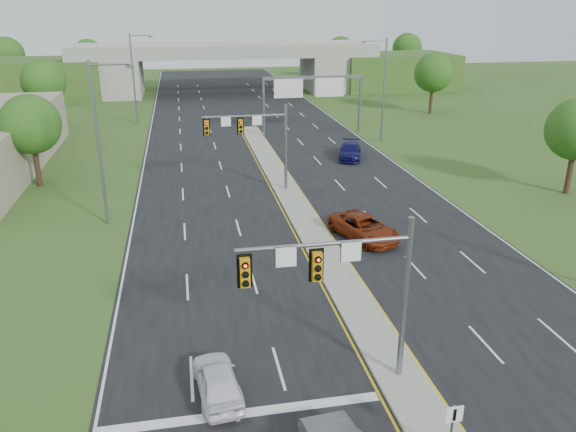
% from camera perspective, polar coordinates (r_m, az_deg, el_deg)
% --- Properties ---
extents(ground, '(240.00, 240.00, 0.00)m').
position_cam_1_polar(ground, '(24.26, 11.14, -15.76)').
color(ground, '#3A4F1C').
rests_on(ground, ground).
extents(road, '(24.00, 160.00, 0.02)m').
position_cam_1_polar(road, '(55.37, -2.13, 5.81)').
color(road, black).
rests_on(road, ground).
extents(median, '(2.00, 54.00, 0.16)m').
position_cam_1_polar(median, '(44.02, 0.26, 1.97)').
color(median, gray).
rests_on(median, road).
extents(lane_markings, '(23.72, 160.00, 0.01)m').
position_cam_1_polar(lane_markings, '(49.49, -1.74, 4.01)').
color(lane_markings, gold).
rests_on(lane_markings, road).
extents(signal_mast_near, '(6.62, 0.60, 7.00)m').
position_cam_1_polar(signal_mast_near, '(21.02, 6.32, -6.40)').
color(signal_mast_near, slate).
rests_on(signal_mast_near, ground).
extents(signal_mast_far, '(6.62, 0.60, 7.00)m').
position_cam_1_polar(signal_mast_far, '(44.25, -3.12, 8.26)').
color(signal_mast_far, slate).
rests_on(signal_mast_far, ground).
extents(keep_right_sign, '(0.60, 0.13, 2.20)m').
position_cam_1_polar(keep_right_sign, '(20.14, 16.40, -19.56)').
color(keep_right_sign, slate).
rests_on(keep_right_sign, ground).
extents(sign_gantry, '(11.58, 0.44, 6.67)m').
position_cam_1_polar(sign_gantry, '(65.15, 2.40, 12.76)').
color(sign_gantry, slate).
rests_on(sign_gantry, ground).
extents(overpass, '(80.00, 14.00, 8.10)m').
position_cam_1_polar(overpass, '(98.81, -6.28, 14.40)').
color(overpass, gray).
rests_on(overpass, ground).
extents(lightpole_l_mid, '(2.85, 0.25, 11.00)m').
position_cam_1_polar(lightpole_l_mid, '(39.13, -18.49, 7.63)').
color(lightpole_l_mid, slate).
rests_on(lightpole_l_mid, ground).
extents(lightpole_l_far, '(2.85, 0.25, 11.00)m').
position_cam_1_polar(lightpole_l_far, '(73.55, -15.30, 13.67)').
color(lightpole_l_far, slate).
rests_on(lightpole_l_far, ground).
extents(lightpole_r_far, '(2.85, 0.25, 11.00)m').
position_cam_1_polar(lightpole_r_far, '(62.23, 9.56, 12.93)').
color(lightpole_r_far, slate).
rests_on(lightpole_r_far, ground).
extents(tree_l_near, '(4.80, 4.80, 7.60)m').
position_cam_1_polar(tree_l_near, '(50.21, -24.70, 8.44)').
color(tree_l_near, '#382316').
rests_on(tree_l_near, ground).
extents(tree_l_mid, '(5.20, 5.20, 8.12)m').
position_cam_1_polar(tree_l_mid, '(75.15, -23.58, 12.38)').
color(tree_l_mid, '#382316').
rests_on(tree_l_mid, ground).
extents(tree_r_mid, '(5.20, 5.20, 8.12)m').
position_cam_1_polar(tree_r_mid, '(80.92, 14.56, 13.89)').
color(tree_r_mid, '#382316').
rests_on(tree_r_mid, ground).
extents(tree_back_a, '(6.00, 6.00, 8.85)m').
position_cam_1_polar(tree_back_a, '(116.16, -26.64, 14.49)').
color(tree_back_a, '#382316').
rests_on(tree_back_a, ground).
extents(tree_back_b, '(5.60, 5.60, 8.32)m').
position_cam_1_polar(tree_back_b, '(113.38, -19.58, 15.18)').
color(tree_back_b, '#382316').
rests_on(tree_back_b, ground).
extents(tree_back_c, '(5.60, 5.60, 8.32)m').
position_cam_1_polar(tree_back_c, '(116.72, 5.37, 16.36)').
color(tree_back_c, '#382316').
rests_on(tree_back_c, ground).
extents(tree_back_d, '(6.00, 6.00, 8.85)m').
position_cam_1_polar(tree_back_d, '(121.28, 12.02, 16.33)').
color(tree_back_d, '#382316').
rests_on(tree_back_d, ground).
extents(car_white, '(1.99, 4.06, 1.33)m').
position_cam_1_polar(car_white, '(22.70, -7.18, -16.21)').
color(car_white, silver).
rests_on(car_white, road).
extents(car_far_a, '(4.13, 5.93, 1.50)m').
position_cam_1_polar(car_far_a, '(36.48, 7.74, -1.17)').
color(car_far_a, maroon).
rests_on(car_far_a, road).
extents(car_far_b, '(3.54, 5.44, 1.47)m').
position_cam_1_polar(car_far_b, '(55.70, 6.35, 6.57)').
color(car_far_b, '#0B0A41').
rests_on(car_far_b, road).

